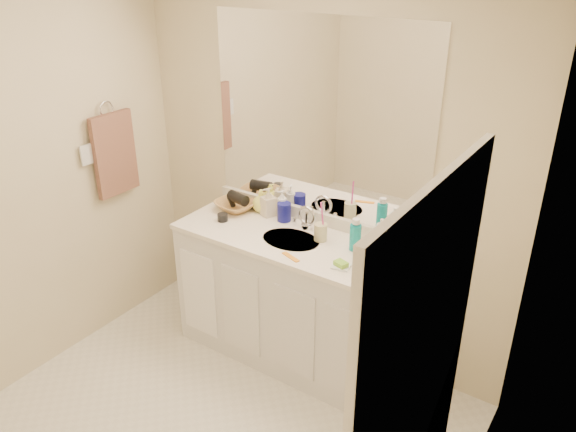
% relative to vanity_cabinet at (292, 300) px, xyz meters
% --- Properties ---
extents(wall_back, '(2.60, 0.02, 2.40)m').
position_rel_vanity_cabinet_xyz_m(wall_back, '(0.00, 0.28, 0.77)').
color(wall_back, beige).
rests_on(wall_back, floor).
extents(wall_left, '(0.02, 2.60, 2.40)m').
position_rel_vanity_cabinet_xyz_m(wall_left, '(-1.30, -1.02, 0.77)').
color(wall_left, beige).
rests_on(wall_left, floor).
extents(wall_right, '(0.02, 2.60, 2.40)m').
position_rel_vanity_cabinet_xyz_m(wall_right, '(1.30, -1.02, 0.77)').
color(wall_right, beige).
rests_on(wall_right, floor).
extents(vanity_cabinet, '(1.50, 0.55, 0.85)m').
position_rel_vanity_cabinet_xyz_m(vanity_cabinet, '(0.00, 0.00, 0.00)').
color(vanity_cabinet, silver).
rests_on(vanity_cabinet, floor).
extents(countertop, '(1.52, 0.57, 0.03)m').
position_rel_vanity_cabinet_xyz_m(countertop, '(0.00, 0.00, 0.44)').
color(countertop, white).
rests_on(countertop, vanity_cabinet).
extents(backsplash, '(1.52, 0.03, 0.08)m').
position_rel_vanity_cabinet_xyz_m(backsplash, '(0.00, 0.26, 0.50)').
color(backsplash, silver).
rests_on(backsplash, countertop).
extents(sink_basin, '(0.37, 0.37, 0.02)m').
position_rel_vanity_cabinet_xyz_m(sink_basin, '(0.00, -0.02, 0.44)').
color(sink_basin, '#B6AE9F').
rests_on(sink_basin, countertop).
extents(faucet, '(0.02, 0.02, 0.11)m').
position_rel_vanity_cabinet_xyz_m(faucet, '(0.00, 0.16, 0.51)').
color(faucet, silver).
rests_on(faucet, countertop).
extents(mirror, '(1.48, 0.01, 1.20)m').
position_rel_vanity_cabinet_xyz_m(mirror, '(0.00, 0.27, 1.14)').
color(mirror, white).
rests_on(mirror, wall_back).
extents(blue_mug, '(0.12, 0.12, 0.12)m').
position_rel_vanity_cabinet_xyz_m(blue_mug, '(-0.18, 0.18, 0.52)').
color(blue_mug, navy).
rests_on(blue_mug, countertop).
extents(tan_cup, '(0.08, 0.08, 0.11)m').
position_rel_vanity_cabinet_xyz_m(tan_cup, '(0.15, 0.08, 0.51)').
color(tan_cup, '#C6BE8C').
rests_on(tan_cup, countertop).
extents(toothbrush, '(0.02, 0.04, 0.21)m').
position_rel_vanity_cabinet_xyz_m(toothbrush, '(0.16, 0.08, 0.60)').
color(toothbrush, '#E33B9E').
rests_on(toothbrush, tan_cup).
extents(mouthwash_bottle, '(0.09, 0.09, 0.16)m').
position_rel_vanity_cabinet_xyz_m(mouthwash_bottle, '(0.38, 0.08, 0.53)').
color(mouthwash_bottle, '#0D96A2').
rests_on(mouthwash_bottle, countertop).
extents(clear_pump_bottle, '(0.07, 0.07, 0.16)m').
position_rel_vanity_cabinet_xyz_m(clear_pump_bottle, '(0.50, 0.17, 0.54)').
color(clear_pump_bottle, white).
rests_on(clear_pump_bottle, countertop).
extents(soap_dish, '(0.11, 0.10, 0.01)m').
position_rel_vanity_cabinet_xyz_m(soap_dish, '(0.42, -0.14, 0.46)').
color(soap_dish, white).
rests_on(soap_dish, countertop).
extents(green_soap, '(0.09, 0.07, 0.03)m').
position_rel_vanity_cabinet_xyz_m(green_soap, '(0.42, -0.14, 0.48)').
color(green_soap, '#7EC630').
rests_on(green_soap, soap_dish).
extents(orange_comb, '(0.14, 0.07, 0.01)m').
position_rel_vanity_cabinet_xyz_m(orange_comb, '(0.12, -0.20, 0.46)').
color(orange_comb, orange).
rests_on(orange_comb, countertop).
extents(dark_jar, '(0.08, 0.08, 0.05)m').
position_rel_vanity_cabinet_xyz_m(dark_jar, '(-0.51, -0.05, 0.48)').
color(dark_jar, black).
rests_on(dark_jar, countertop).
extents(soap_bottle_white, '(0.09, 0.09, 0.19)m').
position_rel_vanity_cabinet_xyz_m(soap_bottle_white, '(-0.22, 0.21, 0.55)').
color(soap_bottle_white, white).
rests_on(soap_bottle_white, countertop).
extents(soap_bottle_cream, '(0.12, 0.12, 0.19)m').
position_rel_vanity_cabinet_xyz_m(soap_bottle_cream, '(-0.31, 0.19, 0.55)').
color(soap_bottle_cream, beige).
rests_on(soap_bottle_cream, countertop).
extents(soap_bottle_yellow, '(0.16, 0.16, 0.15)m').
position_rel_vanity_cabinet_xyz_m(soap_bottle_yellow, '(-0.39, 0.21, 0.53)').
color(soap_bottle_yellow, '#F8FA61').
rests_on(soap_bottle_yellow, countertop).
extents(wicker_basket, '(0.31, 0.31, 0.07)m').
position_rel_vanity_cabinet_xyz_m(wicker_basket, '(-0.55, 0.13, 0.49)').
color(wicker_basket, '#AE7F46').
rests_on(wicker_basket, countertop).
extents(hair_dryer, '(0.16, 0.10, 0.08)m').
position_rel_vanity_cabinet_xyz_m(hair_dryer, '(-0.53, 0.13, 0.54)').
color(hair_dryer, black).
rests_on(hair_dryer, wicker_basket).
extents(towel_ring, '(0.01, 0.11, 0.11)m').
position_rel_vanity_cabinet_xyz_m(towel_ring, '(-1.27, -0.25, 1.12)').
color(towel_ring, silver).
rests_on(towel_ring, wall_left).
extents(hand_towel, '(0.04, 0.32, 0.55)m').
position_rel_vanity_cabinet_xyz_m(hand_towel, '(-1.25, -0.25, 0.82)').
color(hand_towel, brown).
rests_on(hand_towel, towel_ring).
extents(switch_plate, '(0.01, 0.08, 0.13)m').
position_rel_vanity_cabinet_xyz_m(switch_plate, '(-1.27, -0.45, 0.88)').
color(switch_plate, white).
rests_on(switch_plate, wall_left).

